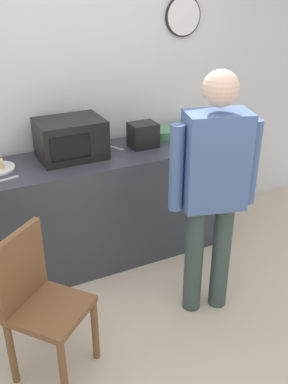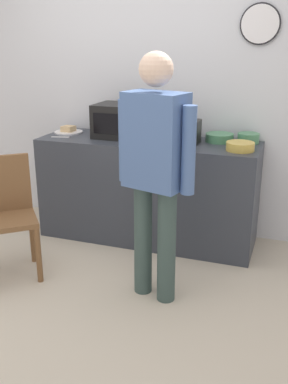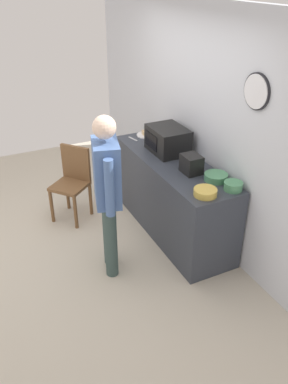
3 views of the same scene
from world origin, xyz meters
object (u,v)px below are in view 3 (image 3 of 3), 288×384
object	(u,v)px
microwave	(168,140)
person_standing	(107,187)
mixing_bowl	(233,186)
toaster	(191,164)
salad_bowl	(216,177)
fork_utensil	(185,163)
wooden_chair	(73,180)
cereal_bowl	(205,192)
sandwich_plate	(147,134)
spoon_utensil	(133,139)

from	to	relation	value
microwave	person_standing	xyz separation A→B (m)	(0.63, -1.01, -0.08)
mixing_bowl	toaster	distance (m)	0.54
microwave	mixing_bowl	distance (m)	1.12
salad_bowl	person_standing	world-z (taller)	person_standing
fork_utensil	wooden_chair	size ratio (longest dim) A/B	0.18
fork_utensil	cereal_bowl	bearing A→B (deg)	-15.43
sandwich_plate	fork_utensil	xyz separation A→B (m)	(0.95, 0.01, -0.02)
spoon_utensil	person_standing	distance (m)	1.41
salad_bowl	mixing_bowl	xyz separation A→B (m)	(0.24, 0.04, 0.01)
mixing_bowl	wooden_chair	size ratio (longest dim) A/B	0.20
toaster	sandwich_plate	bearing A→B (deg)	177.73
mixing_bowl	cereal_bowl	bearing A→B (deg)	-94.96
salad_bowl	mixing_bowl	bearing A→B (deg)	8.32
toaster	wooden_chair	xyz separation A→B (m)	(-1.17, -1.00, -0.51)
fork_utensil	spoon_utensil	distance (m)	0.94
cereal_bowl	person_standing	world-z (taller)	person_standing
microwave	sandwich_plate	distance (m)	0.59
microwave	cereal_bowl	world-z (taller)	microwave
microwave	salad_bowl	size ratio (longest dim) A/B	2.05
salad_bowl	toaster	size ratio (longest dim) A/B	1.11
spoon_utensil	person_standing	bearing A→B (deg)	-34.30
sandwich_plate	toaster	xyz separation A→B (m)	(1.17, -0.05, 0.08)
mixing_bowl	spoon_utensil	distance (m)	1.68
spoon_utensil	person_standing	size ratio (longest dim) A/B	0.10
microwave	toaster	bearing A→B (deg)	-3.81
microwave	wooden_chair	distance (m)	1.31
wooden_chair	spoon_utensil	bearing A→B (deg)	88.07
salad_bowl	person_standing	size ratio (longest dim) A/B	0.14
microwave	mixing_bowl	size ratio (longest dim) A/B	2.69
spoon_utensil	toaster	bearing A→B (deg)	8.55
spoon_utensil	cereal_bowl	bearing A→B (deg)	1.36
sandwich_plate	mixing_bowl	bearing A→B (deg)	4.40
toaster	cereal_bowl	bearing A→B (deg)	-15.51
wooden_chair	mixing_bowl	bearing A→B (deg)	35.12
person_standing	mixing_bowl	bearing A→B (deg)	67.38
cereal_bowl	person_standing	bearing A→B (deg)	-118.31
cereal_bowl	sandwich_plate	bearing A→B (deg)	173.80
salad_bowl	person_standing	bearing A→B (deg)	-101.85
salad_bowl	toaster	distance (m)	0.30
mixing_bowl	spoon_utensil	size ratio (longest dim) A/B	1.09
cereal_bowl	fork_utensil	size ratio (longest dim) A/B	1.34
salad_bowl	toaster	xyz separation A→B (m)	(-0.26, -0.14, 0.06)
salad_bowl	cereal_bowl	world-z (taller)	salad_bowl
microwave	wooden_chair	world-z (taller)	microwave
salad_bowl	fork_utensil	bearing A→B (deg)	-170.76
sandwich_plate	wooden_chair	size ratio (longest dim) A/B	0.29
microwave	salad_bowl	bearing A→B (deg)	6.63
fork_utensil	wooden_chair	world-z (taller)	fork_utensil
spoon_utensil	person_standing	xyz separation A→B (m)	(1.17, -0.80, 0.07)
salad_bowl	mixing_bowl	world-z (taller)	mixing_bowl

